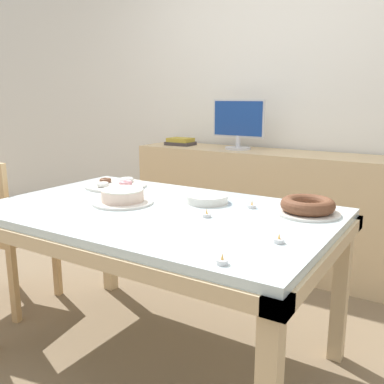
{
  "coord_description": "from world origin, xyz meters",
  "views": [
    {
      "loc": [
        1.17,
        -1.56,
        1.29
      ],
      "look_at": [
        0.09,
        0.17,
        0.84
      ],
      "focal_mm": 40.0,
      "sensor_mm": 36.0,
      "label": 1
    }
  ],
  "objects_px": {
    "pastry_platter": "(116,184)",
    "tealight_near_front": "(279,240)",
    "cake_chocolate_round": "(123,197)",
    "tealight_left_edge": "(252,206)",
    "plate_stack": "(207,199)",
    "tealight_centre": "(134,192)",
    "tealight_near_cakes": "(207,215)",
    "book_stack": "(180,142)",
    "cake_golden_bundt": "(308,207)",
    "computer_monitor": "(238,125)",
    "tealight_right_edge": "(222,261)"
  },
  "relations": [
    {
      "from": "computer_monitor",
      "to": "book_stack",
      "type": "xyz_separation_m",
      "value": [
        -0.53,
        0.0,
        -0.16
      ]
    },
    {
      "from": "tealight_right_edge",
      "to": "tealight_centre",
      "type": "bearing_deg",
      "value": 144.47
    },
    {
      "from": "book_stack",
      "to": "tealight_right_edge",
      "type": "bearing_deg",
      "value": -53.19
    },
    {
      "from": "cake_chocolate_round",
      "to": "tealight_left_edge",
      "type": "bearing_deg",
      "value": 23.53
    },
    {
      "from": "cake_chocolate_round",
      "to": "tealight_left_edge",
      "type": "xyz_separation_m",
      "value": [
        0.58,
        0.25,
        -0.02
      ]
    },
    {
      "from": "cake_golden_bundt",
      "to": "tealight_near_cakes",
      "type": "height_order",
      "value": "cake_golden_bundt"
    },
    {
      "from": "tealight_centre",
      "to": "computer_monitor",
      "type": "bearing_deg",
      "value": 89.46
    },
    {
      "from": "plate_stack",
      "to": "tealight_right_edge",
      "type": "bearing_deg",
      "value": -56.43
    },
    {
      "from": "book_stack",
      "to": "plate_stack",
      "type": "relative_size",
      "value": 1.1
    },
    {
      "from": "cake_golden_bundt",
      "to": "plate_stack",
      "type": "distance_m",
      "value": 0.49
    },
    {
      "from": "cake_golden_bundt",
      "to": "tealight_centre",
      "type": "height_order",
      "value": "cake_golden_bundt"
    },
    {
      "from": "tealight_near_cakes",
      "to": "cake_chocolate_round",
      "type": "bearing_deg",
      "value": -178.88
    },
    {
      "from": "pastry_platter",
      "to": "tealight_near_front",
      "type": "bearing_deg",
      "value": -20.55
    },
    {
      "from": "tealight_near_front",
      "to": "tealight_centre",
      "type": "relative_size",
      "value": 1.0
    },
    {
      "from": "cake_chocolate_round",
      "to": "tealight_left_edge",
      "type": "relative_size",
      "value": 7.55
    },
    {
      "from": "tealight_left_edge",
      "to": "computer_monitor",
      "type": "bearing_deg",
      "value": 119.06
    },
    {
      "from": "tealight_near_front",
      "to": "plate_stack",
      "type": "bearing_deg",
      "value": 143.75
    },
    {
      "from": "computer_monitor",
      "to": "tealight_near_front",
      "type": "height_order",
      "value": "computer_monitor"
    },
    {
      "from": "pastry_platter",
      "to": "tealight_near_cakes",
      "type": "relative_size",
      "value": 9.04
    },
    {
      "from": "computer_monitor",
      "to": "cake_golden_bundt",
      "type": "distance_m",
      "value": 1.49
    },
    {
      "from": "plate_stack",
      "to": "computer_monitor",
      "type": "bearing_deg",
      "value": 109.38
    },
    {
      "from": "computer_monitor",
      "to": "plate_stack",
      "type": "xyz_separation_m",
      "value": [
        0.42,
        -1.2,
        -0.29
      ]
    },
    {
      "from": "book_stack",
      "to": "plate_stack",
      "type": "height_order",
      "value": "book_stack"
    },
    {
      "from": "tealight_centre",
      "to": "tealight_right_edge",
      "type": "distance_m",
      "value": 1.08
    },
    {
      "from": "plate_stack",
      "to": "tealight_right_edge",
      "type": "height_order",
      "value": "plate_stack"
    },
    {
      "from": "book_stack",
      "to": "cake_golden_bundt",
      "type": "relative_size",
      "value": 0.79
    },
    {
      "from": "pastry_platter",
      "to": "book_stack",
      "type": "bearing_deg",
      "value": 104.96
    },
    {
      "from": "pastry_platter",
      "to": "cake_golden_bundt",
      "type": "bearing_deg",
      "value": 0.06
    },
    {
      "from": "tealight_centre",
      "to": "book_stack",
      "type": "bearing_deg",
      "value": 112.77
    },
    {
      "from": "tealight_near_cakes",
      "to": "tealight_left_edge",
      "type": "bearing_deg",
      "value": 66.86
    },
    {
      "from": "plate_stack",
      "to": "tealight_left_edge",
      "type": "bearing_deg",
      "value": 4.75
    },
    {
      "from": "tealight_left_edge",
      "to": "tealight_near_cakes",
      "type": "relative_size",
      "value": 1.0
    },
    {
      "from": "cake_chocolate_round",
      "to": "tealight_centre",
      "type": "xyz_separation_m",
      "value": [
        -0.09,
        0.19,
        -0.02
      ]
    },
    {
      "from": "pastry_platter",
      "to": "plate_stack",
      "type": "height_order",
      "value": "same"
    },
    {
      "from": "tealight_left_edge",
      "to": "pastry_platter",
      "type": "bearing_deg",
      "value": 177.58
    },
    {
      "from": "cake_golden_bundt",
      "to": "tealight_centre",
      "type": "distance_m",
      "value": 0.93
    },
    {
      "from": "computer_monitor",
      "to": "pastry_platter",
      "type": "bearing_deg",
      "value": -101.25
    },
    {
      "from": "tealight_left_edge",
      "to": "cake_golden_bundt",
      "type": "bearing_deg",
      "value": 8.68
    },
    {
      "from": "book_stack",
      "to": "tealight_near_cakes",
      "type": "xyz_separation_m",
      "value": [
        1.09,
        -1.43,
        -0.14
      ]
    },
    {
      "from": "cake_golden_bundt",
      "to": "tealight_left_edge",
      "type": "relative_size",
      "value": 7.31
    },
    {
      "from": "book_stack",
      "to": "cake_chocolate_round",
      "type": "xyz_separation_m",
      "value": [
        0.61,
        -1.44,
        -0.12
      ]
    },
    {
      "from": "cake_chocolate_round",
      "to": "plate_stack",
      "type": "distance_m",
      "value": 0.42
    },
    {
      "from": "plate_stack",
      "to": "tealight_centre",
      "type": "relative_size",
      "value": 5.25
    },
    {
      "from": "pastry_platter",
      "to": "plate_stack",
      "type": "xyz_separation_m",
      "value": [
        0.65,
        -0.06,
        0.01
      ]
    },
    {
      "from": "tealight_near_front",
      "to": "tealight_left_edge",
      "type": "xyz_separation_m",
      "value": [
        -0.29,
        0.4,
        0.0
      ]
    },
    {
      "from": "cake_golden_bundt",
      "to": "pastry_platter",
      "type": "xyz_separation_m",
      "value": [
        -1.14,
        -0.0,
        -0.02
      ]
    },
    {
      "from": "tealight_near_front",
      "to": "tealight_right_edge",
      "type": "xyz_separation_m",
      "value": [
        -0.08,
        -0.29,
        0.0
      ]
    },
    {
      "from": "computer_monitor",
      "to": "tealight_near_cakes",
      "type": "height_order",
      "value": "computer_monitor"
    },
    {
      "from": "computer_monitor",
      "to": "tealight_right_edge",
      "type": "bearing_deg",
      "value": -65.15
    },
    {
      "from": "tealight_centre",
      "to": "plate_stack",
      "type": "bearing_deg",
      "value": 5.39
    }
  ]
}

